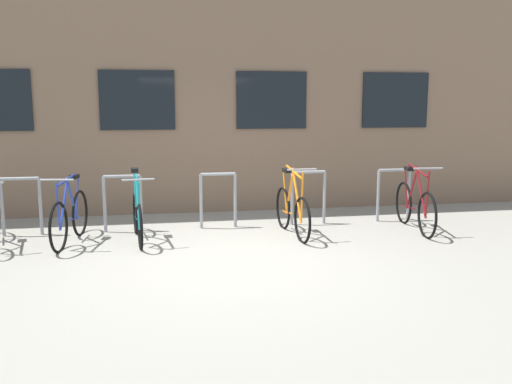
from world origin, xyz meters
TOP-DOWN VIEW (x-y plane):
  - ground_plane at (0.00, 0.00)m, footprint 42.00×42.00m
  - storefront_building at (0.00, 5.91)m, footprint 28.00×5.45m
  - bike_rack at (0.07, 1.90)m, footprint 6.60×0.05m
  - bicycle_maroon at (3.12, 1.21)m, footprint 0.44×1.75m
  - bicycle_teal at (-1.19, 1.29)m, footprint 0.44×1.61m
  - bicycle_orange at (1.13, 1.23)m, footprint 0.44×1.64m
  - bicycle_blue at (-2.15, 1.32)m, footprint 0.44×1.66m

SIDE VIEW (x-z plane):
  - ground_plane at x=0.00m, z-range 0.00..0.00m
  - bicycle_teal at x=-1.19m, z-range -0.16..0.90m
  - bicycle_orange at x=1.13m, z-range -0.17..0.93m
  - bicycle_blue at x=-2.15m, z-range -0.12..0.89m
  - bicycle_maroon at x=3.12m, z-range -0.15..0.93m
  - bike_rack at x=0.07m, z-range 0.09..0.99m
  - storefront_building at x=0.00m, z-range 0.00..5.73m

